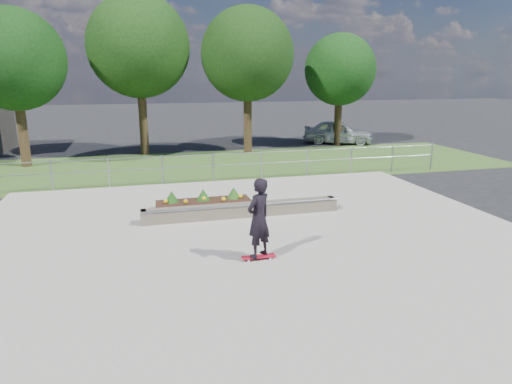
{
  "coord_description": "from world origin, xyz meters",
  "views": [
    {
      "loc": [
        -2.87,
        -10.23,
        4.24
      ],
      "look_at": [
        0.2,
        1.5,
        1.1
      ],
      "focal_mm": 32.0,
      "sensor_mm": 36.0,
      "label": 1
    }
  ],
  "objects_px": {
    "planter_bed": "(204,203)",
    "grind_ledge": "(242,210)",
    "skateboarder": "(259,218)",
    "parked_car": "(338,132)"
  },
  "relations": [
    {
      "from": "grind_ledge",
      "to": "planter_bed",
      "type": "height_order",
      "value": "planter_bed"
    },
    {
      "from": "grind_ledge",
      "to": "skateboarder",
      "type": "height_order",
      "value": "skateboarder"
    },
    {
      "from": "grind_ledge",
      "to": "skateboarder",
      "type": "distance_m",
      "value": 3.44
    },
    {
      "from": "skateboarder",
      "to": "parked_car",
      "type": "height_order",
      "value": "skateboarder"
    },
    {
      "from": "planter_bed",
      "to": "grind_ledge",
      "type": "bearing_deg",
      "value": -46.78
    },
    {
      "from": "grind_ledge",
      "to": "skateboarder",
      "type": "xyz_separation_m",
      "value": [
        -0.38,
        -3.32,
        0.8
      ]
    },
    {
      "from": "planter_bed",
      "to": "parked_car",
      "type": "relative_size",
      "value": 0.7
    },
    {
      "from": "planter_bed",
      "to": "skateboarder",
      "type": "xyz_separation_m",
      "value": [
        0.62,
        -4.39,
        0.82
      ]
    },
    {
      "from": "skateboarder",
      "to": "planter_bed",
      "type": "bearing_deg",
      "value": 98.07
    },
    {
      "from": "grind_ledge",
      "to": "parked_car",
      "type": "xyz_separation_m",
      "value": [
        9.24,
        13.41,
        0.46
      ]
    }
  ]
}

